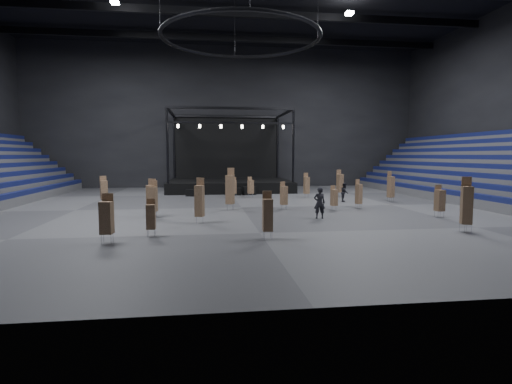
{
  "coord_description": "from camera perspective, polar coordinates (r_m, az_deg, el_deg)",
  "views": [
    {
      "loc": [
        -2.9,
        -31.11,
        4.11
      ],
      "look_at": [
        0.89,
        -2.0,
        1.4
      ],
      "focal_mm": 28.0,
      "sensor_mm": 36.0,
      "label": 1
    }
  ],
  "objects": [
    {
      "name": "floor",
      "position": [
        31.52,
        -2.08,
        -2.22
      ],
      "size": [
        50.0,
        50.0,
        0.0
      ],
      "primitive_type": "plane",
      "color": "#48484A",
      "rests_on": "ground"
    },
    {
      "name": "wall_back",
      "position": [
        52.42,
        -4.29,
        10.61
      ],
      "size": [
        50.0,
        0.2,
        18.0
      ],
      "primitive_type": "cube",
      "color": "black",
      "rests_on": "ground"
    },
    {
      "name": "bleachers_right",
      "position": [
        40.51,
        32.23,
        1.09
      ],
      "size": [
        7.2,
        40.0,
        6.4
      ],
      "color": "#505053",
      "rests_on": "floor"
    },
    {
      "name": "stage",
      "position": [
        47.51,
        -3.92,
        2.05
      ],
      "size": [
        14.0,
        10.0,
        9.2
      ],
      "color": "black",
      "rests_on": "floor"
    },
    {
      "name": "truss_ring",
      "position": [
        32.49,
        -2.17,
        21.15
      ],
      "size": [
        12.3,
        12.3,
        5.15
      ],
      "color": "black",
      "rests_on": "ceiling"
    },
    {
      "name": "flight_case_left",
      "position": [
        40.6,
        -9.23,
        -0.12
      ],
      "size": [
        1.14,
        0.79,
        0.69
      ],
      "primitive_type": "cube",
      "rotation": [
        0.0,
        0.0,
        -0.28
      ],
      "color": "black",
      "rests_on": "floor"
    },
    {
      "name": "flight_case_mid",
      "position": [
        41.13,
        -3.0,
        0.05
      ],
      "size": [
        1.19,
        0.72,
        0.75
      ],
      "primitive_type": "cube",
      "rotation": [
        0.0,
        0.0,
        0.15
      ],
      "color": "black",
      "rests_on": "floor"
    },
    {
      "name": "flight_case_right",
      "position": [
        41.44,
        -0.95,
        0.19
      ],
      "size": [
        1.42,
        0.92,
        0.88
      ],
      "primitive_type": "cube",
      "rotation": [
        0.0,
        0.0,
        0.21
      ],
      "color": "black",
      "rests_on": "floor"
    },
    {
      "name": "chair_stack_0",
      "position": [
        37.21,
        18.69,
        0.78
      ],
      "size": [
        0.62,
        0.62,
        2.71
      ],
      "rotation": [
        0.0,
        0.0,
        0.38
      ],
      "color": "silver",
      "rests_on": "floor"
    },
    {
      "name": "chair_stack_1",
      "position": [
        29.98,
        -3.73,
        0.46
      ],
      "size": [
        0.72,
        0.72,
        3.17
      ],
      "rotation": [
        0.0,
        0.0,
        -0.41
      ],
      "color": "silver",
      "rests_on": "floor"
    },
    {
      "name": "chair_stack_2",
      "position": [
        20.94,
        -14.78,
        -3.36
      ],
      "size": [
        0.45,
        0.45,
        1.92
      ],
      "rotation": [
        0.0,
        0.0,
        0.01
      ],
      "color": "silver",
      "rests_on": "floor"
    },
    {
      "name": "chair_stack_3",
      "position": [
        27.39,
        -14.73,
        -0.72
      ],
      "size": [
        0.63,
        0.63,
        2.56
      ],
      "rotation": [
        0.0,
        0.0,
        -0.23
      ],
      "color": "silver",
      "rests_on": "floor"
    },
    {
      "name": "chair_stack_4",
      "position": [
        19.86,
        -20.56,
        -3.34
      ],
      "size": [
        0.6,
        0.6,
        2.34
      ],
      "rotation": [
        0.0,
        0.0,
        -0.11
      ],
      "color": "silver",
      "rests_on": "floor"
    },
    {
      "name": "chair_stack_5",
      "position": [
        32.01,
        14.46,
        -0.2
      ],
      "size": [
        0.53,
        0.53,
        2.25
      ],
      "rotation": [
        0.0,
        0.0,
        0.39
      ],
      "color": "silver",
      "rests_on": "floor"
    },
    {
      "name": "chair_stack_6",
      "position": [
        40.41,
        11.89,
        1.3
      ],
      "size": [
        0.65,
        0.65,
        2.69
      ],
      "rotation": [
        0.0,
        0.0,
        0.27
      ],
      "color": "silver",
      "rests_on": "floor"
    },
    {
      "name": "chair_stack_7",
      "position": [
        24.12,
        27.86,
        -1.55
      ],
      "size": [
        0.66,
        0.66,
        2.97
      ],
      "rotation": [
        0.0,
        0.0,
        -0.35
      ],
      "color": "silver",
      "rests_on": "floor"
    },
    {
      "name": "chair_stack_8",
      "position": [
        27.16,
        -14.49,
        -0.89
      ],
      "size": [
        0.58,
        0.58,
        2.45
      ],
      "rotation": [
        0.0,
        0.0,
        -0.22
      ],
      "color": "silver",
      "rests_on": "floor"
    },
    {
      "name": "chair_stack_9",
      "position": [
        30.31,
        3.99,
        -0.42
      ],
      "size": [
        0.58,
        0.58,
        2.12
      ],
      "rotation": [
        0.0,
        0.0,
        0.4
      ],
      "color": "silver",
      "rests_on": "floor"
    },
    {
      "name": "chair_stack_10",
      "position": [
        19.58,
        1.66,
        -3.19
      ],
      "size": [
        0.48,
        0.48,
        2.36
      ],
      "rotation": [
        0.0,
        0.0,
        -0.01
      ],
      "color": "silver",
      "rests_on": "floor"
    },
    {
      "name": "chair_stack_11",
      "position": [
        24.38,
        -8.07,
        -1.15
      ],
      "size": [
        0.62,
        0.62,
        2.76
      ],
      "rotation": [
        0.0,
        0.0,
        -0.32
      ],
      "color": "silver",
      "rests_on": "floor"
    },
    {
      "name": "chair_stack_12",
      "position": [
        35.23,
        -20.91,
        0.32
      ],
      "size": [
        0.71,
        0.71,
        2.41
      ],
      "rotation": [
        0.0,
        0.0,
        0.39
      ],
      "color": "silver",
      "rests_on": "floor"
    },
    {
      "name": "chair_stack_13",
      "position": [
        39.35,
        -3.13,
        0.78
      ],
      "size": [
        0.43,
        0.43,
        1.96
      ],
      "rotation": [
        0.0,
        0.0,
        0.04
      ],
      "color": "silver",
      "rests_on": "floor"
    },
    {
      "name": "chair_stack_14",
      "position": [
        29.04,
        24.75,
        -1.03
      ],
      "size": [
        0.57,
        0.57,
        2.17
      ],
      "rotation": [
        0.0,
        0.0,
        0.12
      ],
      "color": "silver",
      "rests_on": "floor"
    },
    {
      "name": "chair_stack_15",
      "position": [
        30.4,
        11.09,
        -0.72
      ],
      "size": [
        0.51,
        0.51,
        1.86
      ],
      "rotation": [
        0.0,
        0.0,
        0.29
      ],
      "color": "silver",
      "rests_on": "floor"
    },
    {
      "name": "chair_stack_16",
      "position": [
        38.99,
        7.23,
        1.02
      ],
      "size": [
        0.55,
        0.55,
        2.41
      ],
      "rotation": [
        0.0,
        0.0,
        0.18
      ],
      "color": "silver",
      "rests_on": "floor"
    },
    {
      "name": "chair_stack_17",
      "position": [
        38.85,
        -0.77,
        0.81
      ],
      "size": [
        0.61,
        0.61,
        2.03
      ],
      "rotation": [
        0.0,
        0.0,
        0.4
      ],
      "color": "silver",
      "rests_on": "floor"
    },
    {
      "name": "man_center",
      "position": [
        26.28,
        9.06,
        -1.55
      ],
      "size": [
        0.8,
        0.57,
        2.04
      ],
      "primitive_type": "imported",
      "rotation": [
        0.0,
        0.0,
        3.03
      ],
      "color": "black",
      "rests_on": "floor"
    },
    {
      "name": "crew_member",
      "position": [
        36.26,
        12.54,
        -0.03
      ],
      "size": [
        0.9,
        1.0,
        1.68
      ],
      "primitive_type": "imported",
      "rotation": [
        0.0,
        0.0,
        1.17
      ],
      "color": "black",
      "rests_on": "floor"
    }
  ]
}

